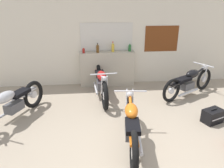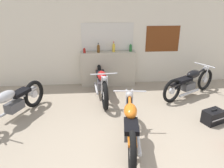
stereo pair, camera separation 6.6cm
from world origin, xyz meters
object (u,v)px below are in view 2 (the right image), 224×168
bottle_leftmost (84,50)px  bottle_center (114,47)px  motorcycle_red (102,82)px  motorcycle_silver (11,104)px  bottle_right_center (131,48)px  hard_case_black (213,117)px  motorcycle_orange (130,125)px  bottle_left_center (98,48)px  motorcycle_black (190,82)px

bottle_leftmost → bottle_center: size_ratio=0.58×
motorcycle_red → motorcycle_silver: motorcycle_red is taller
bottle_right_center → hard_case_black: bottle_right_center is taller
bottle_center → motorcycle_silver: size_ratio=0.15×
motorcycle_orange → hard_case_black: motorcycle_orange is taller
bottle_leftmost → motorcycle_red: size_ratio=0.08×
bottle_left_center → hard_case_black: (2.40, -2.38, -1.02)m
motorcycle_silver → bottle_left_center: bearing=44.3°
motorcycle_silver → bottle_center: bearing=39.2°
bottle_right_center → motorcycle_orange: (-0.48, -3.05, -0.75)m
motorcycle_silver → hard_case_black: motorcycle_silver is taller
bottle_center → bottle_left_center: bearing=-172.8°
bottle_leftmost → bottle_left_center: bottle_left_center is taller
bottle_left_center → motorcycle_orange: bottle_left_center is taller
bottle_left_center → motorcycle_black: bearing=-21.2°
hard_case_black → bottle_left_center: bearing=135.2°
bottle_leftmost → hard_case_black: bottle_leftmost is taller
motorcycle_red → motorcycle_black: bearing=-3.0°
motorcycle_red → motorcycle_black: (2.41, -0.13, -0.02)m
bottle_leftmost → motorcycle_red: bearing=-60.6°
bottle_right_center → motorcycle_black: bearing=-34.5°
bottle_left_center → bottle_center: bearing=7.2°
bottle_leftmost → motorcycle_black: bearing=-18.1°
motorcycle_red → motorcycle_silver: bearing=-151.6°
bottle_left_center → motorcycle_silver: 2.84m
bottle_center → bottle_right_center: (0.51, 0.02, -0.02)m
bottle_left_center → motorcycle_orange: size_ratio=0.14×
bottle_center → bottle_right_center: 0.51m
bottle_center → bottle_right_center: bottle_center is taller
motorcycle_black → hard_case_black: size_ratio=3.65×
motorcycle_red → motorcycle_silver: 2.28m
bottle_left_center → motorcycle_silver: bottle_left_center is taller
bottle_center → hard_case_black: size_ratio=0.60×
motorcycle_silver → motorcycle_orange: size_ratio=0.97×
motorcycle_orange → hard_case_black: (1.91, 0.60, -0.26)m
bottle_left_center → motorcycle_silver: size_ratio=0.14×
bottle_left_center → motorcycle_red: 1.12m
motorcycle_black → motorcycle_orange: bearing=-134.3°
motorcycle_silver → motorcycle_orange: motorcycle_orange is taller
motorcycle_orange → motorcycle_black: bearing=45.7°
bottle_right_center → bottle_leftmost: bearing=-176.2°
bottle_center → hard_case_black: 3.29m
bottle_center → motorcycle_black: size_ratio=0.16×
motorcycle_black → motorcycle_orange: (-1.98, -2.02, 0.01)m
bottle_left_center → motorcycle_red: (0.05, -0.83, -0.75)m
motorcycle_red → bottle_left_center: bearing=93.3°
motorcycle_red → hard_case_black: 2.83m
bottle_left_center → bottle_center: 0.46m
bottle_right_center → motorcycle_orange: 3.18m
motorcycle_orange → motorcycle_silver: bearing=156.4°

